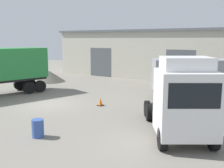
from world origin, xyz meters
TOP-DOWN VIEW (x-y plane):
  - ground_plane at (0.00, 0.00)m, footprint 60.00×60.00m
  - warehouse_building at (0.00, 18.09)m, footprint 23.89×8.69m
  - tractor_unit_white at (10.46, -1.53)m, footprint 5.40×6.48m
  - box_truck_black at (9.27, 7.83)m, footprint 8.39×6.36m
  - gravel_pile at (-7.57, 7.43)m, footprint 3.58×3.58m
  - oil_drum at (4.44, -4.89)m, footprint 0.58×0.58m
  - traffic_cone at (3.47, 1.73)m, footprint 0.40×0.40m

SIDE VIEW (x-z plane):
  - ground_plane at x=0.00m, z-range 0.00..0.00m
  - traffic_cone at x=3.47m, z-range -0.02..0.53m
  - oil_drum at x=4.44m, z-range 0.00..0.88m
  - gravel_pile at x=-7.57m, z-range 0.00..1.21m
  - box_truck_black at x=9.27m, z-range 0.24..3.40m
  - tractor_unit_white at x=10.46m, z-range -0.11..3.83m
  - warehouse_building at x=0.00m, z-range 0.01..5.82m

